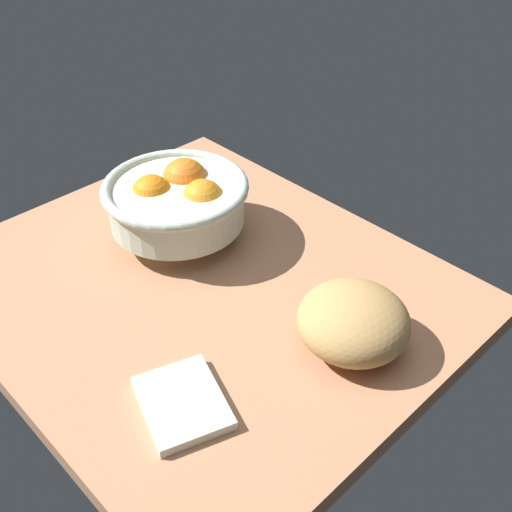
# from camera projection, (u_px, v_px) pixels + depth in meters

# --- Properties ---
(ground_plane) EXTENTS (0.67, 0.57, 0.03)m
(ground_plane) POSITION_uv_depth(u_px,v_px,m) (203.00, 291.00, 0.88)
(ground_plane) COLOR tan
(fruit_bowl) EXTENTS (0.22, 0.22, 0.11)m
(fruit_bowl) POSITION_uv_depth(u_px,v_px,m) (177.00, 200.00, 0.92)
(fruit_bowl) COLOR silver
(fruit_bowl) RESTS_ON ground
(bread_loaf) EXTENTS (0.15, 0.15, 0.08)m
(bread_loaf) POSITION_uv_depth(u_px,v_px,m) (353.00, 321.00, 0.75)
(bread_loaf) COLOR tan
(bread_loaf) RESTS_ON ground
(napkin_folded) EXTENTS (0.13, 0.12, 0.01)m
(napkin_folded) POSITION_uv_depth(u_px,v_px,m) (182.00, 403.00, 0.70)
(napkin_folded) COLOR silver
(napkin_folded) RESTS_ON ground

